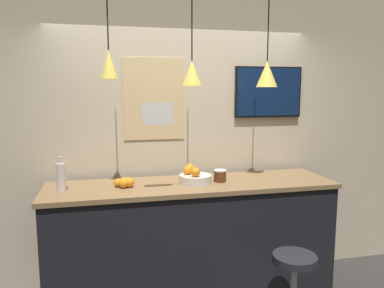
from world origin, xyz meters
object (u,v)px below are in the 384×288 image
object	(u,v)px
juice_bottle	(61,176)
fruit_bowl	(194,177)
mounted_tv	(268,92)
bar_stool	(294,282)
spread_jar	(220,176)

from	to	relation	value
juice_bottle	fruit_bowl	bearing A→B (deg)	0.35
mounted_tv	juice_bottle	bearing A→B (deg)	-168.49
juice_bottle	bar_stool	bearing A→B (deg)	-18.85
bar_stool	mounted_tv	bearing A→B (deg)	78.88
spread_jar	fruit_bowl	bearing A→B (deg)	178.34
bar_stool	mounted_tv	xyz separation A→B (m)	(0.20, 1.01, 1.49)
fruit_bowl	spread_jar	bearing A→B (deg)	-1.66
fruit_bowl	spread_jar	size ratio (longest dim) A/B	2.54
fruit_bowl	mounted_tv	size ratio (longest dim) A/B	0.40
juice_bottle	spread_jar	world-z (taller)	juice_bottle
bar_stool	spread_jar	size ratio (longest dim) A/B	5.68
spread_jar	mounted_tv	bearing A→B (deg)	32.72
spread_jar	mounted_tv	world-z (taller)	mounted_tv
spread_jar	bar_stool	bearing A→B (deg)	-54.81
mounted_tv	spread_jar	bearing A→B (deg)	-147.28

